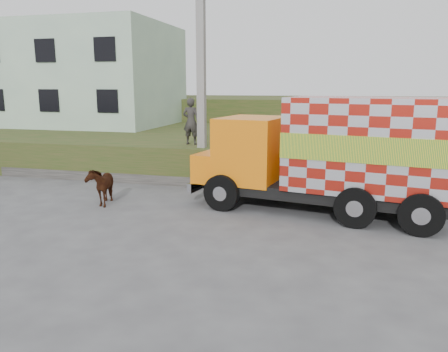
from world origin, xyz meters
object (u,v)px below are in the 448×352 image
(cow, at_px, (101,185))
(pedestrian, at_px, (191,121))
(utility_pole, at_px, (201,81))
(cargo_truck, at_px, (335,154))

(cow, relative_size, pedestrian, 0.80)
(utility_pole, bearing_deg, cargo_truck, -28.01)
(cargo_truck, bearing_deg, pedestrian, 159.04)
(cow, height_order, pedestrian, pedestrian)
(cow, bearing_deg, utility_pole, 38.59)
(utility_pole, distance_m, pedestrian, 1.92)
(pedestrian, bearing_deg, cargo_truck, 151.19)
(cargo_truck, distance_m, cow, 7.65)
(cow, bearing_deg, pedestrian, 50.91)
(utility_pole, relative_size, cargo_truck, 0.96)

